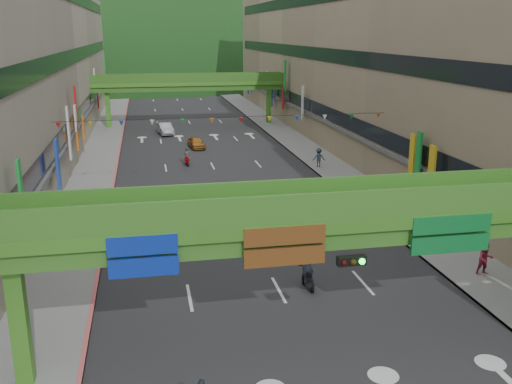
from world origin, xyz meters
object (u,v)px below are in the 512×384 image
object	(u,v)px
scooter_rider_near	(308,272)
pedestrian_red	(485,261)
overpass_near	(345,237)
car_yellow	(196,143)
scooter_rider_mid	(324,226)
car_silver	(165,129)

from	to	relation	value
scooter_rider_near	pedestrian_red	world-z (taller)	scooter_rider_near
overpass_near	car_yellow	bearing A→B (deg)	92.18
scooter_rider_mid	pedestrian_red	size ratio (longest dim) A/B	1.05
car_yellow	car_silver	bearing A→B (deg)	99.69
scooter_rider_near	pedestrian_red	bearing A→B (deg)	-2.60
overpass_near	car_yellow	world-z (taller)	overpass_near
overpass_near	scooter_rider_near	bearing A→B (deg)	85.01
scooter_rider_near	scooter_rider_mid	distance (m)	7.17
scooter_rider_near	pedestrian_red	xyz separation A→B (m)	(9.60, -0.44, -0.04)
overpass_near	scooter_rider_near	distance (m)	7.85
car_silver	pedestrian_red	size ratio (longest dim) A/B	2.53
scooter_rider_near	scooter_rider_mid	size ratio (longest dim) A/B	1.07
car_silver	car_yellow	xyz separation A→B (m)	(3.05, -9.51, -0.11)
car_yellow	pedestrian_red	xyz separation A→B (m)	(11.83, -37.55, 0.26)
pedestrian_red	scooter_rider_mid	bearing A→B (deg)	139.07
car_silver	scooter_rider_mid	bearing A→B (deg)	-87.02
overpass_near	car_yellow	xyz separation A→B (m)	(-1.66, 43.66, -4.58)
scooter_rider_mid	scooter_rider_near	bearing A→B (deg)	-114.08
overpass_near	car_yellow	size ratio (longest dim) A/B	7.66
overpass_near	car_silver	size ratio (longest dim) A/B	6.31
scooter_rider_mid	pedestrian_red	distance (m)	9.66
scooter_rider_near	pedestrian_red	distance (m)	9.61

